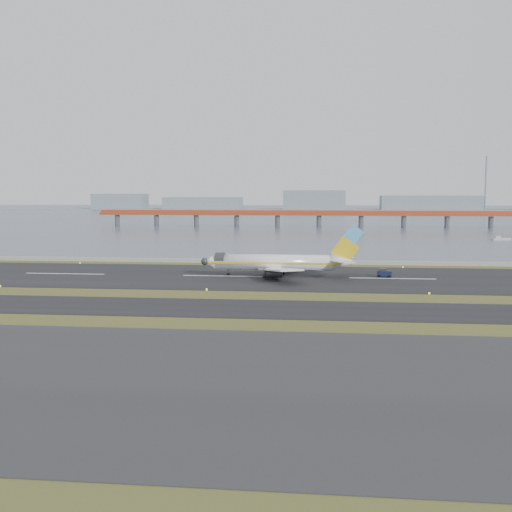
# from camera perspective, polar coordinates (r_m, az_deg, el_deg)

# --- Properties ---
(ground) EXTENTS (1000.00, 1000.00, 0.00)m
(ground) POSITION_cam_1_polar(r_m,az_deg,el_deg) (125.75, -5.04, -3.61)
(ground) COLOR #374619
(ground) RESTS_ON ground
(apron_strip) EXTENTS (1000.00, 50.00, 0.10)m
(apron_strip) POSITION_cam_1_polar(r_m,az_deg,el_deg) (73.86, -13.61, -10.40)
(apron_strip) COLOR #2A292C
(apron_strip) RESTS_ON ground
(taxiway_strip) EXTENTS (1000.00, 18.00, 0.10)m
(taxiway_strip) POSITION_cam_1_polar(r_m,az_deg,el_deg) (114.17, -6.23, -4.55)
(taxiway_strip) COLOR black
(taxiway_strip) RESTS_ON ground
(runway_strip) EXTENTS (1000.00, 45.00, 0.10)m
(runway_strip) POSITION_cam_1_polar(r_m,az_deg,el_deg) (154.94, -2.86, -1.81)
(runway_strip) COLOR black
(runway_strip) RESTS_ON ground
(seawall) EXTENTS (1000.00, 2.50, 1.00)m
(seawall) POSITION_cam_1_polar(r_m,az_deg,el_deg) (184.36, -1.38, -0.46)
(seawall) COLOR gray
(seawall) RESTS_ON ground
(bay_water) EXTENTS (1400.00, 800.00, 1.30)m
(bay_water) POSITION_cam_1_polar(r_m,az_deg,el_deg) (582.50, 3.91, 3.72)
(bay_water) COLOR #475466
(bay_water) RESTS_ON ground
(red_pier) EXTENTS (260.00, 5.00, 10.20)m
(red_pier) POSITION_cam_1_polar(r_m,az_deg,el_deg) (371.89, 5.62, 3.69)
(red_pier) COLOR #AC3E1D
(red_pier) RESTS_ON ground
(far_shoreline) EXTENTS (1400.00, 80.00, 60.50)m
(far_shoreline) POSITION_cam_1_polar(r_m,az_deg,el_deg) (741.85, 5.49, 4.60)
(far_shoreline) COLOR gray
(far_shoreline) RESTS_ON ground
(airliner) EXTENTS (38.52, 32.89, 12.80)m
(airliner) POSITION_cam_1_polar(r_m,az_deg,el_deg) (153.66, 2.13, -0.59)
(airliner) COLOR white
(airliner) RESTS_ON ground
(pushback_tug) EXTENTS (3.71, 2.56, 2.19)m
(pushback_tug) POSITION_cam_1_polar(r_m,az_deg,el_deg) (155.70, 11.32, -1.50)
(pushback_tug) COLOR black
(pushback_tug) RESTS_ON ground
(workboat_near) EXTENTS (6.90, 2.87, 1.63)m
(workboat_near) POSITION_cam_1_polar(r_m,az_deg,el_deg) (236.99, 8.08, 0.87)
(workboat_near) COLOR #B6B6BA
(workboat_near) RESTS_ON ground
(workboat_far) EXTENTS (8.17, 4.20, 1.90)m
(workboat_far) POSITION_cam_1_polar(r_m,az_deg,el_deg) (288.61, 20.92, 1.43)
(workboat_far) COLOR #B6B6BA
(workboat_far) RESTS_ON ground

